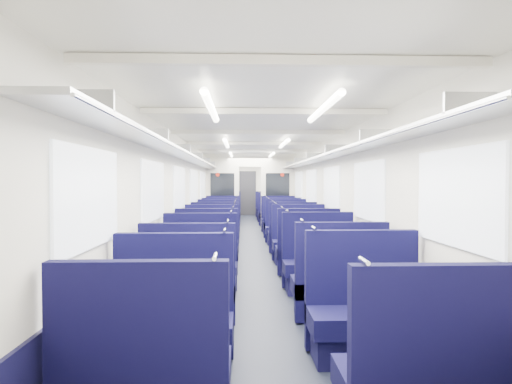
% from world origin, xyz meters
% --- Properties ---
extents(floor, '(2.80, 18.00, 0.01)m').
position_xyz_m(floor, '(0.00, 0.00, 0.00)').
color(floor, black).
rests_on(floor, ground).
extents(ceiling, '(2.80, 18.00, 0.01)m').
position_xyz_m(ceiling, '(0.00, 0.00, 2.35)').
color(ceiling, white).
rests_on(ceiling, wall_left).
extents(wall_left, '(0.02, 18.00, 2.35)m').
position_xyz_m(wall_left, '(-1.40, 0.00, 1.18)').
color(wall_left, silver).
rests_on(wall_left, floor).
extents(dado_left, '(0.03, 17.90, 0.70)m').
position_xyz_m(dado_left, '(-1.39, 0.00, 0.35)').
color(dado_left, black).
rests_on(dado_left, floor).
extents(wall_right, '(0.02, 18.00, 2.35)m').
position_xyz_m(wall_right, '(1.40, 0.00, 1.18)').
color(wall_right, silver).
rests_on(wall_right, floor).
extents(dado_right, '(0.03, 17.90, 0.70)m').
position_xyz_m(dado_right, '(1.39, 0.00, 0.35)').
color(dado_right, black).
rests_on(dado_right, floor).
extents(wall_far, '(2.80, 0.02, 2.35)m').
position_xyz_m(wall_far, '(0.00, 9.00, 1.18)').
color(wall_far, silver).
rests_on(wall_far, floor).
extents(luggage_rack_left, '(0.36, 17.40, 0.18)m').
position_xyz_m(luggage_rack_left, '(-1.21, 0.00, 1.97)').
color(luggage_rack_left, '#B2B5BA').
rests_on(luggage_rack_left, wall_left).
extents(luggage_rack_right, '(0.36, 17.40, 0.18)m').
position_xyz_m(luggage_rack_right, '(1.21, 0.00, 1.97)').
color(luggage_rack_right, '#B2B5BA').
rests_on(luggage_rack_right, wall_right).
extents(windows, '(2.78, 15.60, 0.75)m').
position_xyz_m(windows, '(0.00, -0.46, 1.42)').
color(windows, white).
rests_on(windows, wall_left).
extents(ceiling_fittings, '(2.70, 16.06, 0.11)m').
position_xyz_m(ceiling_fittings, '(0.00, -0.26, 2.29)').
color(ceiling_fittings, silver).
rests_on(ceiling_fittings, ceiling).
extents(end_door, '(0.75, 0.06, 2.00)m').
position_xyz_m(end_door, '(0.00, 8.94, 1.00)').
color(end_door, black).
rests_on(end_door, floor).
extents(bulkhead, '(2.80, 0.10, 2.35)m').
position_xyz_m(bulkhead, '(-0.00, 3.03, 1.23)').
color(bulkhead, silver).
rests_on(bulkhead, floor).
extents(seat_0, '(1.02, 0.56, 1.14)m').
position_xyz_m(seat_0, '(-0.83, -8.19, 0.35)').
color(seat_0, '#0B0A33').
rests_on(seat_0, floor).
extents(seat_2, '(1.02, 0.56, 1.14)m').
position_xyz_m(seat_2, '(-0.83, -7.19, 0.35)').
color(seat_2, '#0B0A33').
rests_on(seat_2, floor).
extents(seat_3, '(1.02, 0.56, 1.14)m').
position_xyz_m(seat_3, '(0.83, -7.02, 0.35)').
color(seat_3, '#0B0A33').
rests_on(seat_3, floor).
extents(seat_4, '(1.02, 0.56, 1.14)m').
position_xyz_m(seat_4, '(-0.83, -6.03, 0.35)').
color(seat_4, '#0B0A33').
rests_on(seat_4, floor).
extents(seat_5, '(1.02, 0.56, 1.14)m').
position_xyz_m(seat_5, '(0.83, -5.97, 0.35)').
color(seat_5, '#0B0A33').
rests_on(seat_5, floor).
extents(seat_6, '(1.02, 0.56, 1.14)m').
position_xyz_m(seat_6, '(-0.83, -4.88, 0.35)').
color(seat_6, '#0B0A33').
rests_on(seat_6, floor).
extents(seat_7, '(1.02, 0.56, 1.14)m').
position_xyz_m(seat_7, '(0.83, -4.73, 0.35)').
color(seat_7, '#0B0A33').
rests_on(seat_7, floor).
extents(seat_8, '(1.02, 0.56, 1.14)m').
position_xyz_m(seat_8, '(-0.83, -3.57, 0.35)').
color(seat_8, '#0B0A33').
rests_on(seat_8, floor).
extents(seat_9, '(1.02, 0.56, 1.14)m').
position_xyz_m(seat_9, '(0.83, -3.63, 0.35)').
color(seat_9, '#0B0A33').
rests_on(seat_9, floor).
extents(seat_10, '(1.02, 0.56, 1.14)m').
position_xyz_m(seat_10, '(-0.83, -2.62, 0.35)').
color(seat_10, '#0B0A33').
rests_on(seat_10, floor).
extents(seat_11, '(1.02, 0.56, 1.14)m').
position_xyz_m(seat_11, '(0.83, -2.60, 0.35)').
color(seat_11, '#0B0A33').
rests_on(seat_11, floor).
extents(seat_12, '(1.02, 0.56, 1.14)m').
position_xyz_m(seat_12, '(-0.83, -1.42, 0.35)').
color(seat_12, '#0B0A33').
rests_on(seat_12, floor).
extents(seat_13, '(1.02, 0.56, 1.14)m').
position_xyz_m(seat_13, '(0.83, -1.44, 0.35)').
color(seat_13, '#0B0A33').
rests_on(seat_13, floor).
extents(seat_14, '(1.02, 0.56, 1.14)m').
position_xyz_m(seat_14, '(-0.83, -0.29, 0.35)').
color(seat_14, '#0B0A33').
rests_on(seat_14, floor).
extents(seat_15, '(1.02, 0.56, 1.14)m').
position_xyz_m(seat_15, '(0.83, -0.17, 0.35)').
color(seat_15, '#0B0A33').
rests_on(seat_15, floor).
extents(seat_16, '(1.02, 0.56, 1.14)m').
position_xyz_m(seat_16, '(-0.83, 1.01, 0.35)').
color(seat_16, '#0B0A33').
rests_on(seat_16, floor).
extents(seat_17, '(1.02, 0.56, 1.14)m').
position_xyz_m(seat_17, '(0.83, 0.98, 0.35)').
color(seat_17, '#0B0A33').
rests_on(seat_17, floor).
extents(seat_18, '(1.02, 0.56, 1.14)m').
position_xyz_m(seat_18, '(-0.83, 2.16, 0.35)').
color(seat_18, '#0B0A33').
rests_on(seat_18, floor).
extents(seat_19, '(1.02, 0.56, 1.14)m').
position_xyz_m(seat_19, '(0.83, 2.09, 0.35)').
color(seat_19, '#0B0A33').
rests_on(seat_19, floor).
extents(seat_20, '(1.02, 0.56, 1.14)m').
position_xyz_m(seat_20, '(-0.83, 4.11, 0.35)').
color(seat_20, '#0B0A33').
rests_on(seat_20, floor).
extents(seat_21, '(1.02, 0.56, 1.14)m').
position_xyz_m(seat_21, '(0.83, 4.20, 0.35)').
color(seat_21, '#0B0A33').
rests_on(seat_21, floor).
extents(seat_22, '(1.02, 0.56, 1.14)m').
position_xyz_m(seat_22, '(-0.83, 5.37, 0.35)').
color(seat_22, '#0B0A33').
rests_on(seat_22, floor).
extents(seat_23, '(1.02, 0.56, 1.14)m').
position_xyz_m(seat_23, '(0.83, 5.22, 0.35)').
color(seat_23, '#0B0A33').
rests_on(seat_23, floor).
extents(seat_24, '(1.02, 0.56, 1.14)m').
position_xyz_m(seat_24, '(-0.83, 6.42, 0.35)').
color(seat_24, '#0B0A33').
rests_on(seat_24, floor).
extents(seat_25, '(1.02, 0.56, 1.14)m').
position_xyz_m(seat_25, '(0.83, 6.47, 0.35)').
color(seat_25, '#0B0A33').
rests_on(seat_25, floor).
extents(seat_26, '(1.02, 0.56, 1.14)m').
position_xyz_m(seat_26, '(-0.83, 7.47, 0.35)').
color(seat_26, '#0B0A33').
rests_on(seat_26, floor).
extents(seat_27, '(1.02, 0.56, 1.14)m').
position_xyz_m(seat_27, '(0.83, 7.59, 0.35)').
color(seat_27, '#0B0A33').
rests_on(seat_27, floor).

